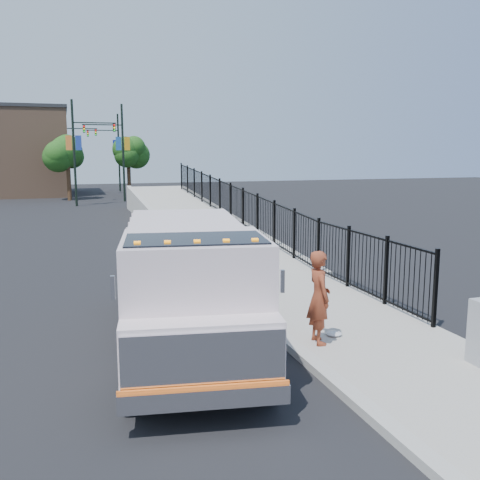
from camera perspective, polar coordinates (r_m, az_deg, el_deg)
name	(u,v)px	position (r m, az deg, el deg)	size (l,w,h in m)	color
ground	(260,321)	(13.35, 2.11, -8.66)	(120.00, 120.00, 0.00)	black
sidewalk	(372,337)	(12.44, 13.87, -10.02)	(3.55, 12.00, 0.12)	#9E998E
curb	(292,346)	(11.57, 5.60, -11.17)	(0.30, 12.00, 0.16)	#ADAAA3
ramp	(195,229)	(28.96, -4.87, 1.16)	(3.95, 24.00, 1.70)	#9E998E
iron_fence	(243,221)	(25.40, 0.31, 2.08)	(0.10, 28.00, 1.80)	black
truck	(188,275)	(11.44, -5.53, -3.76)	(3.78, 8.29, 2.74)	black
worker	(319,297)	(11.41, 8.42, -6.06)	(0.73, 0.48, 1.99)	brown
debris	(334,334)	(12.18, 10.01, -9.80)	(0.35, 0.35, 0.09)	silver
light_pole_0	(78,149)	(42.84, -16.88, 9.31)	(3.78, 0.22, 8.00)	black
light_pole_1	(119,149)	(45.95, -12.75, 9.46)	(3.77, 0.22, 8.00)	black
light_pole_2	(67,149)	(53.78, -18.01, 9.19)	(3.77, 0.22, 8.00)	black
light_pole_3	(116,149)	(57.84, -13.11, 9.39)	(3.78, 0.22, 8.00)	black
tree_0	(68,154)	(48.11, -17.92, 8.74)	(2.82, 2.82, 5.41)	#382314
tree_1	(128,154)	(52.03, -11.84, 8.98)	(2.40, 2.40, 5.20)	#382314
tree_2	(68,153)	(59.20, -17.92, 8.79)	(2.96, 2.96, 5.48)	#382314
building	(13,153)	(56.10, -23.05, 8.53)	(10.00, 10.00, 8.00)	#8C664C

